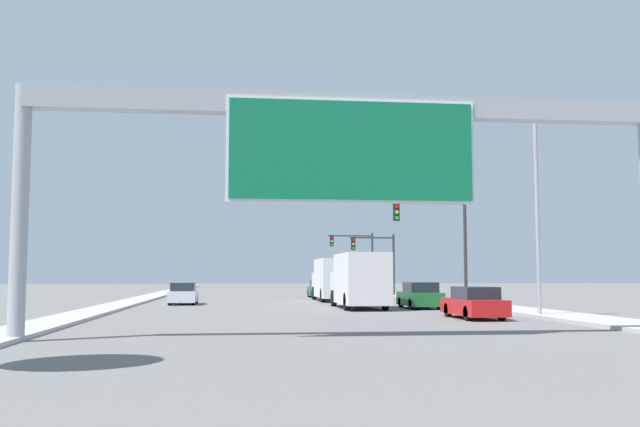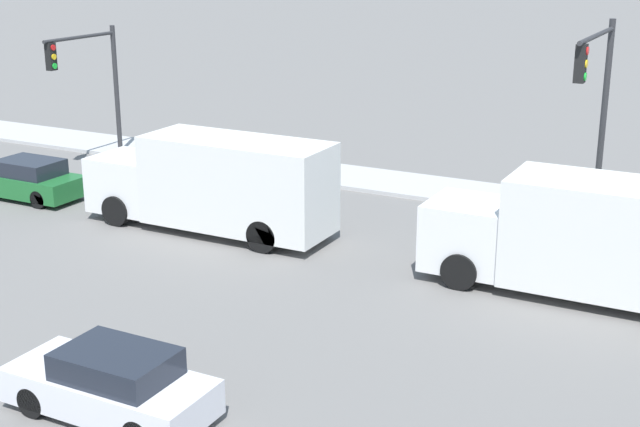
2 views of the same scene
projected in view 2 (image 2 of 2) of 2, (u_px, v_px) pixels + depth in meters
sidewalk_right at (101, 144)px, 40.14m from camera, size 3.00×120.00×0.15m
car_mid_center at (626, 235)px, 25.91m from camera, size 1.83×4.21×1.52m
car_mid_left at (28, 180)px, 31.89m from camera, size 1.78×4.23×1.43m
car_near_left at (112, 384)px, 17.34m from camera, size 1.74×4.23×1.42m
truck_box_primary at (592, 239)px, 22.84m from camera, size 2.40×8.02×3.15m
truck_box_secondary at (216, 184)px, 28.00m from camera, size 2.31×8.35×3.08m
traffic_light_near_intersection at (597, 94)px, 26.99m from camera, size 4.73×0.32×6.58m
traffic_light_mid_block at (93, 73)px, 36.19m from camera, size 4.03×0.32×5.50m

